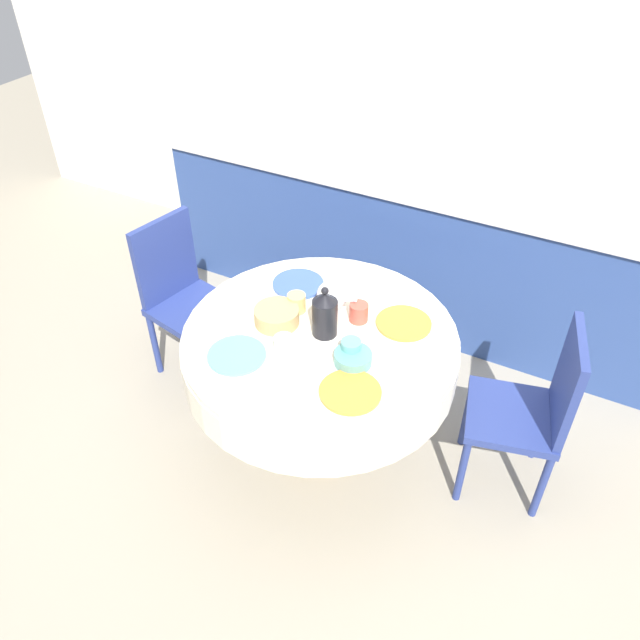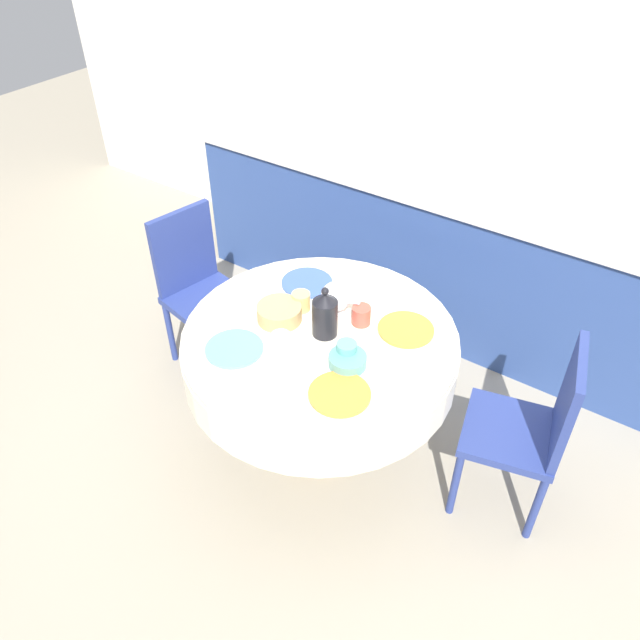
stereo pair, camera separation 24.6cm
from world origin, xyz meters
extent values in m
plane|color=#9E937F|center=(0.00, 0.00, 0.00)|extent=(12.00, 12.00, 0.00)
cube|color=silver|center=(0.00, 1.65, 1.30)|extent=(7.00, 0.05, 2.60)
cube|color=#2D4784|center=(0.00, 1.32, 0.45)|extent=(3.20, 0.60, 0.91)
cube|color=beige|center=(0.00, 1.32, 0.93)|extent=(3.24, 0.64, 0.04)
cylinder|color=brown|center=(0.00, 0.00, 0.02)|extent=(0.44, 0.44, 0.04)
cylinder|color=brown|center=(0.00, 0.00, 0.29)|extent=(0.11, 0.11, 0.49)
cylinder|color=silver|center=(0.00, 0.00, 0.62)|extent=(1.25, 1.25, 0.18)
cylinder|color=silver|center=(0.00, 0.00, 0.73)|extent=(1.24, 1.24, 0.03)
cube|color=navy|center=(0.87, 0.21, 0.44)|extent=(0.48, 0.48, 0.04)
cube|color=navy|center=(1.04, 0.25, 0.69)|extent=(0.12, 0.38, 0.47)
cylinder|color=navy|center=(0.74, 0.00, 0.21)|extent=(0.04, 0.04, 0.42)
cylinder|color=navy|center=(0.65, 0.34, 0.21)|extent=(0.04, 0.04, 0.42)
cylinder|color=navy|center=(1.08, 0.08, 0.21)|extent=(0.04, 0.04, 0.42)
cylinder|color=navy|center=(1.00, 0.42, 0.21)|extent=(0.04, 0.04, 0.42)
cube|color=navy|center=(-0.87, 0.18, 0.44)|extent=(0.47, 0.47, 0.04)
cube|color=navy|center=(-1.05, 0.21, 0.69)|extent=(0.11, 0.38, 0.47)
cylinder|color=navy|center=(-0.67, 0.31, 0.21)|extent=(0.04, 0.04, 0.42)
cylinder|color=navy|center=(-0.74, -0.03, 0.21)|extent=(0.04, 0.04, 0.42)
cylinder|color=navy|center=(-1.01, 0.38, 0.21)|extent=(0.04, 0.04, 0.42)
cylinder|color=navy|center=(-1.08, 0.04, 0.21)|extent=(0.04, 0.04, 0.42)
cylinder|color=#60BCB7|center=(-0.25, -0.30, 0.75)|extent=(0.25, 0.25, 0.01)
cylinder|color=white|center=(-0.08, -0.19, 0.79)|extent=(0.09, 0.09, 0.09)
cylinder|color=orange|center=(0.28, -0.27, 0.75)|extent=(0.25, 0.25, 0.01)
cylinder|color=#5BA39E|center=(0.19, -0.08, 0.79)|extent=(0.09, 0.09, 0.09)
cylinder|color=#3856AD|center=(-0.27, 0.28, 0.75)|extent=(0.25, 0.25, 0.01)
cylinder|color=#DBB766|center=(-0.18, 0.10, 0.79)|extent=(0.09, 0.09, 0.09)
cylinder|color=orange|center=(0.31, 0.24, 0.75)|extent=(0.25, 0.25, 0.01)
cylinder|color=#CC4C3D|center=(0.11, 0.17, 0.79)|extent=(0.09, 0.09, 0.09)
cylinder|color=black|center=(0.02, 0.02, 0.83)|extent=(0.11, 0.11, 0.18)
cone|color=black|center=(0.02, 0.02, 0.94)|extent=(0.10, 0.10, 0.04)
sphere|color=black|center=(0.02, 0.02, 0.98)|extent=(0.03, 0.03, 0.03)
cylinder|color=white|center=(-0.03, 0.18, 0.75)|extent=(0.08, 0.08, 0.01)
sphere|color=white|center=(-0.03, 0.18, 0.82)|extent=(0.14, 0.14, 0.14)
cylinder|color=white|center=(0.05, 0.18, 0.83)|extent=(0.08, 0.03, 0.05)
sphere|color=white|center=(-0.03, 0.18, 0.91)|extent=(0.03, 0.03, 0.03)
cylinder|color=tan|center=(-0.21, -0.02, 0.78)|extent=(0.21, 0.21, 0.08)
cylinder|color=#569993|center=(0.21, -0.10, 0.77)|extent=(0.16, 0.16, 0.05)
camera|label=1|loc=(0.99, -1.88, 2.55)|focal=35.00mm
camera|label=2|loc=(1.20, -1.76, 2.55)|focal=35.00mm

